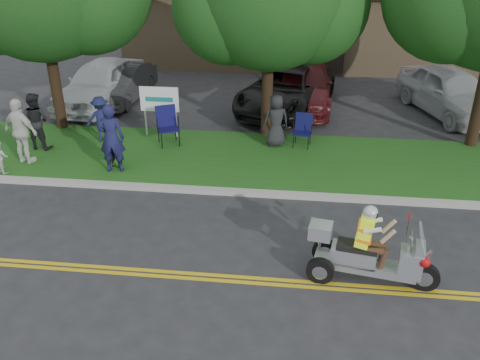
# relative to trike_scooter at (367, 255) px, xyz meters

# --- Properties ---
(ground) EXTENTS (120.00, 120.00, 0.00)m
(ground) POSITION_rel_trike_scooter_xyz_m (-2.97, 0.19, -0.59)
(ground) COLOR #28282B
(ground) RESTS_ON ground
(centerline_near) EXTENTS (60.00, 0.10, 0.01)m
(centerline_near) POSITION_rel_trike_scooter_xyz_m (-2.97, -0.39, -0.58)
(centerline_near) COLOR gold
(centerline_near) RESTS_ON ground
(centerline_far) EXTENTS (60.00, 0.10, 0.01)m
(centerline_far) POSITION_rel_trike_scooter_xyz_m (-2.97, -0.23, -0.58)
(centerline_far) COLOR gold
(centerline_far) RESTS_ON ground
(curb) EXTENTS (60.00, 0.25, 0.12)m
(curb) POSITION_rel_trike_scooter_xyz_m (-2.97, 3.24, -0.53)
(curb) COLOR #A8A89E
(curb) RESTS_ON ground
(grass_verge) EXTENTS (60.00, 4.00, 0.10)m
(grass_verge) POSITION_rel_trike_scooter_xyz_m (-2.97, 5.39, -0.53)
(grass_verge) COLOR #245216
(grass_verge) RESTS_ON ground
(commercial_building) EXTENTS (18.00, 8.20, 4.00)m
(commercial_building) POSITION_rel_trike_scooter_xyz_m (-0.97, 19.17, 1.42)
(commercial_building) COLOR #9E7F5B
(commercial_building) RESTS_ON ground
(business_sign) EXTENTS (1.25, 0.06, 1.75)m
(business_sign) POSITION_rel_trike_scooter_xyz_m (-5.87, 6.79, 0.67)
(business_sign) COLOR silver
(business_sign) RESTS_ON ground
(trike_scooter) EXTENTS (2.56, 1.04, 1.68)m
(trike_scooter) POSITION_rel_trike_scooter_xyz_m (0.00, 0.00, 0.00)
(trike_scooter) COLOR black
(trike_scooter) RESTS_ON ground
(lawn_chair_a) EXTENTS (0.61, 0.63, 1.01)m
(lawn_chair_a) POSITION_rel_trike_scooter_xyz_m (-1.27, 6.55, 0.09)
(lawn_chair_a) COLOR black
(lawn_chair_a) RESTS_ON grass_verge
(lawn_chair_b) EXTENTS (0.85, 0.86, 1.20)m
(lawn_chair_b) POSITION_rel_trike_scooter_xyz_m (-5.51, 6.21, 0.19)
(lawn_chair_b) COLOR black
(lawn_chair_b) RESTS_ON grass_verge
(spectator_adult_left) EXTENTS (0.77, 0.56, 1.95)m
(spectator_adult_left) POSITION_rel_trike_scooter_xyz_m (-6.52, 4.06, 0.50)
(spectator_adult_left) COLOR #191A45
(spectator_adult_left) RESTS_ON grass_verge
(spectator_adult_mid) EXTENTS (0.93, 0.76, 1.76)m
(spectator_adult_mid) POSITION_rel_trike_scooter_xyz_m (-9.38, 5.37, 0.40)
(spectator_adult_mid) COLOR black
(spectator_adult_mid) RESTS_ON grass_verge
(spectator_adult_right) EXTENTS (1.21, 0.77, 1.92)m
(spectator_adult_right) POSITION_rel_trike_scooter_xyz_m (-9.27, 4.31, 0.48)
(spectator_adult_right) COLOR silver
(spectator_adult_right) RESTS_ON grass_verge
(spectator_chair_a) EXTENTS (1.05, 0.75, 1.46)m
(spectator_chair_a) POSITION_rel_trike_scooter_xyz_m (-7.63, 6.18, 0.25)
(spectator_chair_a) COLOR #181C43
(spectator_chair_a) RESTS_ON grass_verge
(spectator_chair_b) EXTENTS (0.93, 0.76, 1.65)m
(spectator_chair_b) POSITION_rel_trike_scooter_xyz_m (-2.12, 6.41, 0.34)
(spectator_chair_b) COLOR black
(spectator_chair_b) RESTS_ON grass_verge
(child_left) EXTENTS (0.41, 0.27, 1.12)m
(child_left) POSITION_rel_trike_scooter_xyz_m (-6.58, 4.30, 0.08)
(child_left) COLOR black
(child_left) RESTS_ON grass_verge
(child_right) EXTENTS (0.58, 0.54, 0.94)m
(child_right) POSITION_rel_trike_scooter_xyz_m (-9.61, 3.59, -0.01)
(child_right) COLOR beige
(child_right) RESTS_ON grass_verge
(parked_car_far_left) EXTENTS (2.70, 5.34, 1.74)m
(parked_car_far_left) POSITION_rel_trike_scooter_xyz_m (-9.01, 9.97, 0.29)
(parked_car_far_left) COLOR silver
(parked_car_far_left) RESTS_ON ground
(parked_car_left) EXTENTS (1.79, 4.36, 1.40)m
(parked_car_left) POSITION_rel_trike_scooter_xyz_m (-8.42, 10.55, 0.12)
(parked_car_left) COLOR #303032
(parked_car_left) RESTS_ON ground
(parked_car_mid) EXTENTS (4.08, 6.13, 1.56)m
(parked_car_mid) POSITION_rel_trike_scooter_xyz_m (-1.93, 10.20, 0.20)
(parked_car_mid) COLOR black
(parked_car_mid) RESTS_ON ground
(parked_car_right) EXTENTS (2.45, 5.41, 1.54)m
(parked_car_right) POSITION_rel_trike_scooter_xyz_m (-1.25, 10.87, 0.18)
(parked_car_right) COLOR #521317
(parked_car_right) RESTS_ON ground
(parked_car_far_right) EXTENTS (3.53, 5.42, 1.72)m
(parked_car_far_right) POSITION_rel_trike_scooter_xyz_m (4.04, 10.37, 0.27)
(parked_car_far_right) COLOR #A3A6AA
(parked_car_far_right) RESTS_ON ground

